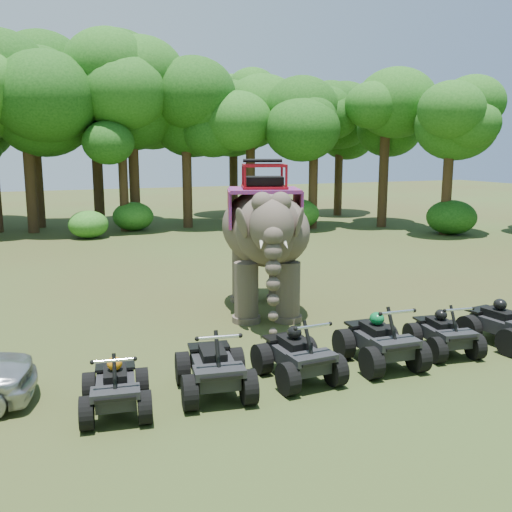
% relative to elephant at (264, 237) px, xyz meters
% --- Properties ---
extents(ground, '(110.00, 110.00, 0.00)m').
position_rel_elephant_xyz_m(ground, '(-0.87, -2.70, -2.11)').
color(ground, '#47381E').
rests_on(ground, ground).
extents(elephant, '(3.71, 5.47, 4.22)m').
position_rel_elephant_xyz_m(elephant, '(0.00, 0.00, 0.00)').
color(elephant, '#4D4138').
rests_on(elephant, ground).
extents(atv_0, '(1.40, 1.76, 1.18)m').
position_rel_elephant_xyz_m(atv_0, '(-4.91, -4.89, -1.52)').
color(atv_0, black).
rests_on(atv_0, ground).
extents(atv_1, '(1.59, 2.00, 1.34)m').
position_rel_elephant_xyz_m(atv_1, '(-3.08, -4.78, -1.44)').
color(atv_1, black).
rests_on(atv_1, ground).
extents(atv_2, '(1.36, 1.82, 1.31)m').
position_rel_elephant_xyz_m(atv_2, '(-1.33, -4.79, -1.46)').
color(atv_2, black).
rests_on(atv_2, ground).
extents(atv_3, '(1.46, 1.93, 1.37)m').
position_rel_elephant_xyz_m(atv_3, '(0.63, -4.75, -1.43)').
color(atv_3, black).
rests_on(atv_3, ground).
extents(atv_4, '(1.39, 1.76, 1.19)m').
position_rel_elephant_xyz_m(atv_4, '(2.37, -4.69, -1.52)').
color(atv_4, black).
rests_on(atv_4, ground).
extents(atv_5, '(1.49, 1.91, 1.32)m').
position_rel_elephant_xyz_m(atv_5, '(4.06, -4.80, -1.45)').
color(atv_5, black).
rests_on(atv_5, ground).
extents(tree_0, '(4.62, 4.62, 6.60)m').
position_rel_elephant_xyz_m(tree_0, '(-0.87, 17.59, 1.19)').
color(tree_0, '#195114').
rests_on(tree_0, ground).
extents(tree_1, '(5.88, 5.88, 8.40)m').
position_rel_elephant_xyz_m(tree_1, '(2.80, 17.73, 2.09)').
color(tree_1, '#195114').
rests_on(tree_1, ground).
extents(tree_2, '(5.49, 5.49, 7.85)m').
position_rel_elephant_xyz_m(tree_2, '(6.30, 16.59, 1.81)').
color(tree_2, '#195114').
rests_on(tree_2, ground).
extents(tree_3, '(5.15, 5.15, 7.36)m').
position_rel_elephant_xyz_m(tree_3, '(9.34, 14.58, 1.57)').
color(tree_3, '#195114').
rests_on(tree_3, ground).
extents(tree_4, '(5.85, 5.85, 8.36)m').
position_rel_elephant_xyz_m(tree_4, '(13.42, 13.59, 2.07)').
color(tree_4, '#195114').
rests_on(tree_4, ground).
extents(tree_5, '(5.27, 5.27, 7.53)m').
position_rel_elephant_xyz_m(tree_5, '(14.78, 9.76, 1.65)').
color(tree_5, '#195114').
rests_on(tree_5, ground).
extents(tree_31, '(6.62, 6.62, 9.45)m').
position_rel_elephant_xyz_m(tree_31, '(-5.18, 20.98, 2.61)').
color(tree_31, '#195114').
rests_on(tree_31, ground).
extents(tree_33, '(5.61, 5.61, 8.01)m').
position_rel_elephant_xyz_m(tree_33, '(14.04, 19.71, 1.89)').
color(tree_33, '#195114').
rests_on(tree_33, ground).
extents(tree_35, '(6.69, 6.69, 9.56)m').
position_rel_elephant_xyz_m(tree_35, '(-5.62, 18.86, 2.67)').
color(tree_35, '#195114').
rests_on(tree_35, ground).
extents(tree_36, '(6.56, 6.56, 9.37)m').
position_rel_elephant_xyz_m(tree_36, '(-0.09, 18.52, 2.57)').
color(tree_36, '#195114').
rests_on(tree_36, ground).
extents(tree_37, '(6.53, 6.53, 9.33)m').
position_rel_elephant_xyz_m(tree_37, '(7.44, 22.52, 2.55)').
color(tree_37, '#195114').
rests_on(tree_37, ground).
extents(tree_42, '(7.39, 7.39, 10.55)m').
position_rel_elephant_xyz_m(tree_42, '(-1.81, 20.85, 3.16)').
color(tree_42, '#195114').
rests_on(tree_42, ground).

